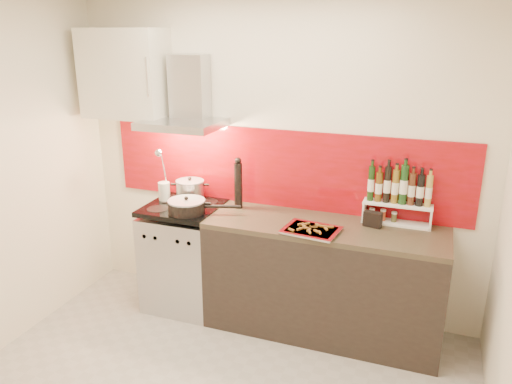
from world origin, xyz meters
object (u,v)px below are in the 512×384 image
at_px(counter, 323,279).
at_px(pepper_mill, 238,184).
at_px(range_stove, 185,257).
at_px(baking_tray, 311,230).
at_px(saute_pan, 187,206).
at_px(stock_pot, 190,190).

height_order(counter, pepper_mill, pepper_mill).
height_order(range_stove, baking_tray, baking_tray).
xyz_separation_m(counter, pepper_mill, (-0.76, 0.13, 0.66)).
relative_size(range_stove, saute_pan, 1.62).
distance_m(saute_pan, pepper_mill, 0.45).
bearing_deg(stock_pot, baking_tray, -15.19).
xyz_separation_m(counter, stock_pot, (-1.20, 0.14, 0.55)).
height_order(counter, saute_pan, saute_pan).
height_order(counter, stock_pot, stock_pot).
height_order(counter, baking_tray, baking_tray).
relative_size(range_stove, baking_tray, 2.13).
height_order(saute_pan, baking_tray, saute_pan).
bearing_deg(saute_pan, baking_tray, -1.66).
xyz_separation_m(range_stove, saute_pan, (0.12, -0.14, 0.52)).
bearing_deg(pepper_mill, counter, -9.68).
distance_m(stock_pot, pepper_mill, 0.46).
bearing_deg(range_stove, baking_tray, -8.30).
bearing_deg(range_stove, saute_pan, -49.34).
bearing_deg(range_stove, stock_pot, 90.75).
bearing_deg(baking_tray, range_stove, 171.70).
bearing_deg(baking_tray, stock_pot, 164.81).
bearing_deg(counter, baking_tray, -111.16).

